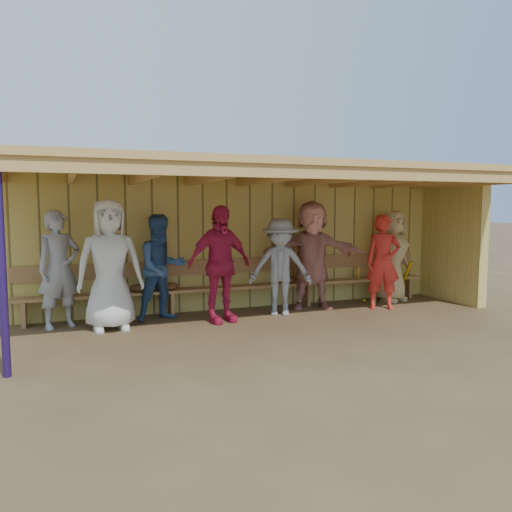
{
  "coord_description": "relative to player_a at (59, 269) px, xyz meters",
  "views": [
    {
      "loc": [
        -2.93,
        -7.36,
        1.87
      ],
      "look_at": [
        0.0,
        0.35,
        1.05
      ],
      "focal_mm": 35.0,
      "sensor_mm": 36.0,
      "label": 1
    }
  ],
  "objects": [
    {
      "name": "dugout_structure",
      "position": [
        3.45,
        -0.12,
        0.79
      ],
      "size": [
        8.8,
        3.2,
        2.5
      ],
      "color": "#D1B759",
      "rests_on": "ground"
    },
    {
      "name": "player_d",
      "position": [
        2.41,
        -0.51,
        0.04
      ],
      "size": [
        1.18,
        0.69,
        1.89
      ],
      "primitive_type": "imported",
      "rotation": [
        0.0,
        0.0,
        0.22
      ],
      "color": "#C71F48",
      "rests_on": "ground"
    },
    {
      "name": "ground",
      "position": [
        3.06,
        -0.81,
        -0.91
      ],
      "size": [
        90.0,
        90.0,
        0.0
      ],
      "primitive_type": "plane",
      "color": "brown",
      "rests_on": "ground"
    },
    {
      "name": "player_b",
      "position": [
        0.72,
        -0.43,
        0.09
      ],
      "size": [
        1.0,
        0.67,
        1.99
      ],
      "primitive_type": "imported",
      "rotation": [
        0.0,
        0.0,
        0.04
      ],
      "color": "silver",
      "rests_on": "ground"
    },
    {
      "name": "player_g",
      "position": [
        5.51,
        -0.55,
        -0.05
      ],
      "size": [
        0.74,
        0.62,
        1.72
      ],
      "primitive_type": "imported",
      "rotation": [
        0.0,
        0.0,
        -0.39
      ],
      "color": "red",
      "rests_on": "ground"
    },
    {
      "name": "player_h",
      "position": [
        6.12,
        0.0,
        -0.01
      ],
      "size": [
        1.02,
        0.84,
        1.8
      ],
      "primitive_type": "imported",
      "rotation": [
        0.0,
        0.0,
        0.35
      ],
      "color": "tan",
      "rests_on": "ground"
    },
    {
      "name": "dugout_equipment",
      "position": [
        2.99,
        0.18,
        -0.42
      ],
      "size": [
        5.45,
        0.62,
        0.8
      ],
      "color": "gold",
      "rests_on": "ground"
    },
    {
      "name": "bench",
      "position": [
        3.06,
        0.31,
        -0.38
      ],
      "size": [
        7.6,
        0.34,
        0.93
      ],
      "color": "#B1814C",
      "rests_on": "ground"
    },
    {
      "name": "player_a",
      "position": [
        0.0,
        0.0,
        0.0
      ],
      "size": [
        0.78,
        0.66,
        1.82
      ],
      "primitive_type": "imported",
      "rotation": [
        0.0,
        0.0,
        0.4
      ],
      "color": "#9B9AA3",
      "rests_on": "ground"
    },
    {
      "name": "player_c",
      "position": [
        1.57,
        -0.03,
        -0.04
      ],
      "size": [
        0.97,
        0.83,
        1.75
      ],
      "primitive_type": "imported",
      "rotation": [
        0.0,
        0.0,
        0.22
      ],
      "color": "#355892",
      "rests_on": "ground"
    },
    {
      "name": "player_e",
      "position": [
        3.55,
        -0.35,
        -0.07
      ],
      "size": [
        1.24,
        1.01,
        1.67
      ],
      "primitive_type": "imported",
      "rotation": [
        0.0,
        0.0,
        -0.42
      ],
      "color": "gray",
      "rests_on": "ground"
    },
    {
      "name": "player_f",
      "position": [
        4.29,
        -0.1,
        0.08
      ],
      "size": [
        1.93,
        1.12,
        1.98
      ],
      "primitive_type": "imported",
      "rotation": [
        0.0,
        0.0,
        -0.31
      ],
      "color": "tan",
      "rests_on": "ground"
    }
  ]
}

